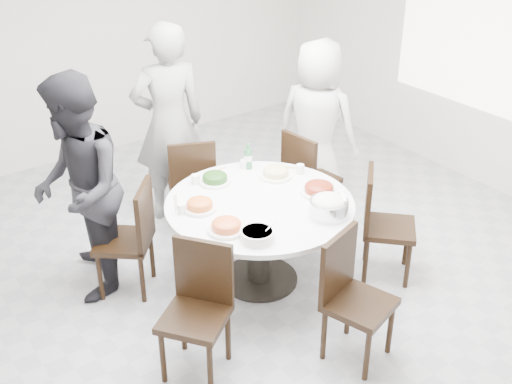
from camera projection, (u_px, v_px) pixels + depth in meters
floor at (243, 266)px, 5.58m from camera, size 6.00×6.00×0.01m
wall_back at (87, 34)px, 7.06m from camera, size 6.00×0.01×2.80m
wall_right at (486, 52)px, 6.46m from camera, size 0.01×6.00×2.80m
window at (487, 42)px, 6.40m from camera, size 0.04×2.20×1.40m
dining_table at (260, 242)px, 5.23m from camera, size 1.50×1.50×0.75m
chair_ne at (312, 177)px, 6.04m from camera, size 0.46×0.46×0.95m
chair_n at (191, 182)px, 5.95m from camera, size 0.56×0.56×0.95m
chair_nw at (124, 239)px, 5.09m from camera, size 0.59×0.59×0.95m
chair_sw at (194, 316)px, 4.26m from camera, size 0.59×0.59×0.95m
chair_s at (360, 302)px, 4.38m from camera, size 0.52×0.52×0.95m
chair_se at (389, 226)px, 5.27m from camera, size 0.59×0.59×0.95m
diner_right at (317, 125)px, 6.21m from camera, size 0.84×0.97×1.68m
diner_middle at (169, 123)px, 5.96m from camera, size 0.78×0.60×1.90m
diner_left at (78, 189)px, 4.90m from camera, size 0.97×1.08×1.82m
dish_greens at (215, 179)px, 5.33m from camera, size 0.26×0.26×0.07m
dish_pale at (276, 173)px, 5.42m from camera, size 0.28×0.28×0.07m
dish_orange at (200, 206)px, 4.93m from camera, size 0.26×0.26×0.07m
dish_redbrown at (319, 189)px, 5.16m from camera, size 0.30×0.30×0.07m
dish_tofu at (226, 227)px, 4.66m from camera, size 0.28×0.28×0.07m
rice_bowl at (329, 208)px, 4.84m from camera, size 0.30×0.30×0.13m
soup_bowl at (257, 235)px, 4.55m from camera, size 0.25×0.25×0.08m
beverage_bottle at (248, 156)px, 5.53m from camera, size 0.07×0.07×0.24m
tea_cups at (217, 168)px, 5.50m from camera, size 0.07×0.07×0.08m
chopsticks at (218, 170)px, 5.54m from camera, size 0.24×0.04×0.01m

